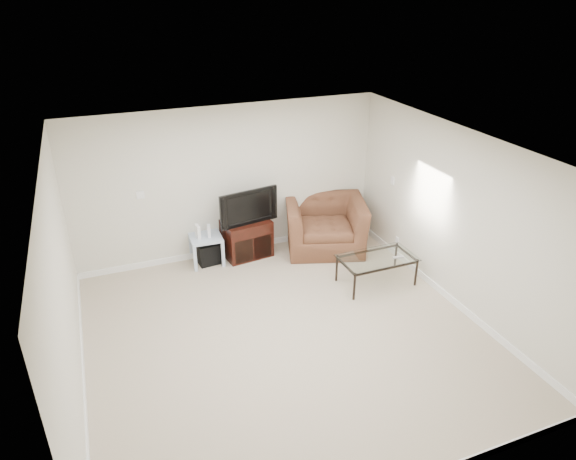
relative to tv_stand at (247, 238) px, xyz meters
name	(u,v)px	position (x,y,z in m)	size (l,w,h in m)	color
floor	(286,335)	(-0.19, -2.28, -0.31)	(5.00, 5.00, 0.00)	tan
ceiling	(286,151)	(-0.19, -2.28, 2.19)	(5.00, 5.00, 0.00)	white
wall_back	(229,183)	(-0.19, 0.22, 0.94)	(5.00, 0.02, 2.50)	silver
wall_left	(63,294)	(-2.69, -2.28, 0.94)	(0.02, 5.00, 2.50)	silver
wall_right	(457,219)	(2.31, -2.28, 0.94)	(0.02, 5.00, 2.50)	silver
plate_back	(140,195)	(-1.59, 0.21, 0.94)	(0.12, 0.02, 0.12)	white
plate_right_switch	(393,181)	(2.30, -0.68, 0.94)	(0.02, 0.09, 0.13)	white
plate_right_outlet	(397,241)	(2.30, -0.98, -0.01)	(0.02, 0.08, 0.12)	white
tv_stand	(247,238)	(0.00, 0.00, 0.00)	(0.76, 0.52, 0.63)	black
dvd_player	(247,228)	(0.01, -0.04, 0.21)	(0.41, 0.29, 0.06)	black
television	(246,205)	(0.00, -0.03, 0.60)	(0.93, 0.19, 0.58)	black
side_table	(206,249)	(-0.69, 0.00, -0.08)	(0.50, 0.50, 0.48)	#ADC7D0
subwoofer	(208,252)	(-0.66, 0.02, -0.15)	(0.37, 0.37, 0.37)	black
game_console	(198,232)	(-0.81, -0.01, 0.27)	(0.05, 0.16, 0.22)	white
game_case	(209,231)	(-0.63, -0.02, 0.26)	(0.05, 0.14, 0.19)	silver
recliner	(325,217)	(1.33, -0.23, 0.26)	(1.32, 0.86, 1.16)	brown
coffee_table	(376,270)	(1.56, -1.58, -0.09)	(1.13, 0.64, 0.44)	black
remote	(398,257)	(1.84, -1.70, 0.14)	(0.18, 0.05, 0.02)	#B2B2B7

